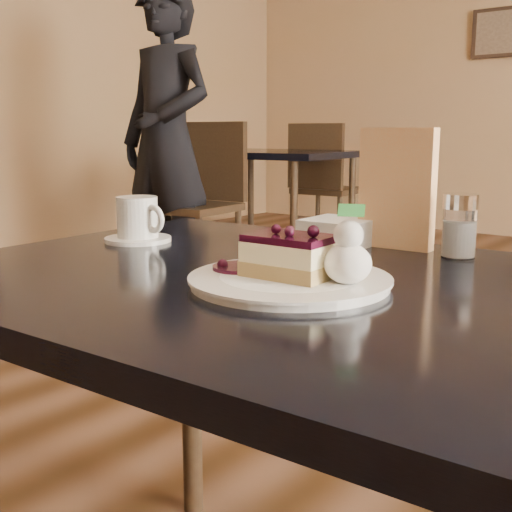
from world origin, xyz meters
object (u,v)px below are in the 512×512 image
Objects in this scene: main_table at (307,330)px; bg_table_far_left at (269,256)px; patron at (167,140)px; dessert_plate at (290,281)px; cheesecake_slice at (290,256)px; coffee_set at (138,222)px.

main_table is 3.42m from bg_table_far_left.
bg_table_far_left is 1.10× the size of patron.
bg_table_far_left is at bearing 125.47° from main_table.
main_table is at bearing 93.09° from dessert_plate.
dessert_plate is at bearing -40.45° from patron.
dessert_plate is 2.24× the size of cheesecake_slice.
dessert_plate is 0.43m from coffee_set.
dessert_plate is 3.47m from bg_table_far_left.
main_table is 0.12m from cheesecake_slice.
dessert_plate is at bearing -90.00° from main_table.
coffee_set reaches higher than bg_table_far_left.
patron is (-2.18, 1.84, 0.11)m from cheesecake_slice.
cheesecake_slice reaches higher than dessert_plate.
main_table is 0.43m from coffee_set.
patron is (-0.07, -0.85, 0.77)m from bg_table_far_left.
patron is at bearing 137.40° from main_table.
cheesecake_slice is at bearing -14.03° from coffee_set.
cheesecake_slice is 0.43m from coffee_set.
dessert_plate is at bearing -57.44° from bg_table_far_left.
patron reaches higher than cheesecake_slice.
coffee_set is at bearing -44.82° from patron.
coffee_set is 3.16m from bg_table_far_left.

